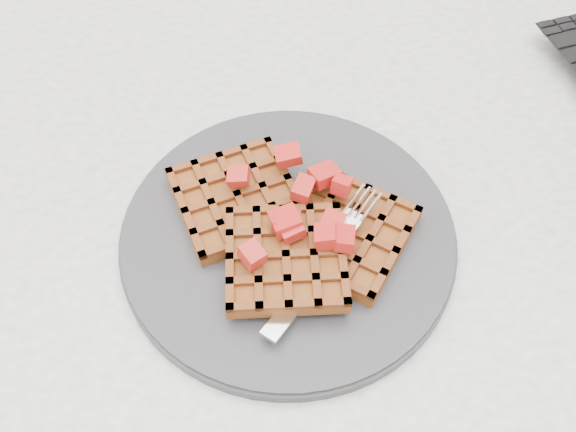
{
  "coord_description": "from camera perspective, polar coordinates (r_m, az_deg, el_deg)",
  "views": [
    {
      "loc": [
        -0.11,
        -0.36,
        1.26
      ],
      "look_at": [
        -0.09,
        -0.03,
        0.79
      ],
      "focal_mm": 40.0,
      "sensor_mm": 36.0,
      "label": 1
    }
  ],
  "objects": [
    {
      "name": "fork",
      "position": [
        0.57,
        3.77,
        -3.61
      ],
      "size": [
        0.13,
        0.16,
        0.02
      ],
      "primitive_type": null,
      "rotation": [
        0.0,
        0.0,
        -0.67
      ],
      "color": "silver",
      "rests_on": "plate"
    },
    {
      "name": "strawberry_pile",
      "position": [
        0.56,
        -0.0,
        0.82
      ],
      "size": [
        0.15,
        0.15,
        0.02
      ],
      "primitive_type": null,
      "color": "maroon",
      "rests_on": "waffles"
    },
    {
      "name": "table",
      "position": [
        0.73,
        6.82,
        -4.81
      ],
      "size": [
        1.2,
        0.8,
        0.75
      ],
      "color": "silver",
      "rests_on": "ground"
    },
    {
      "name": "waffles",
      "position": [
        0.58,
        0.05,
        -1.02
      ],
      "size": [
        0.24,
        0.2,
        0.03
      ],
      "color": "brown",
      "rests_on": "plate"
    },
    {
      "name": "plate",
      "position": [
        0.6,
        -0.0,
        -1.76
      ],
      "size": [
        0.31,
        0.31,
        0.02
      ],
      "primitive_type": "cylinder",
      "color": "#252528",
      "rests_on": "table"
    }
  ]
}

